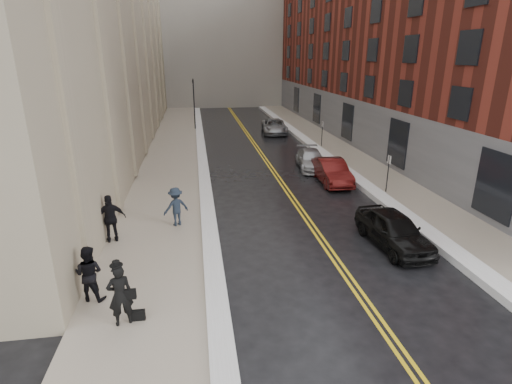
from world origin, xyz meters
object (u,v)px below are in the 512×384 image
object	(u,v)px
car_black	(394,230)
car_silver_near	(311,159)
pedestrian_a	(89,273)
pedestrian_b	(176,207)
pedestrian_c	(111,219)
car_maroon	(332,171)
pedestrian_main	(120,295)
car_silver_far	(274,126)

from	to	relation	value
car_black	car_silver_near	size ratio (longest dim) A/B	0.98
car_silver_near	pedestrian_a	xyz separation A→B (m)	(-11.30, -14.33, 0.43)
pedestrian_b	pedestrian_c	xyz separation A→B (m)	(-2.56, -1.29, 0.12)
car_black	pedestrian_c	xyz separation A→B (m)	(-11.40, 1.90, 0.43)
car_maroon	pedestrian_c	size ratio (longest dim) A/B	2.18
car_silver_near	pedestrian_main	distance (m)	18.74
car_black	car_silver_near	xyz separation A→B (m)	(0.00, 12.02, -0.09)
pedestrian_a	car_silver_near	bearing A→B (deg)	-113.34
car_maroon	car_silver_near	bearing A→B (deg)	97.43
car_silver_near	pedestrian_main	bearing A→B (deg)	-115.99
pedestrian_c	car_silver_near	bearing A→B (deg)	-153.33
car_black	car_maroon	xyz separation A→B (m)	(0.34, 8.66, -0.00)
pedestrian_main	pedestrian_c	bearing A→B (deg)	-94.44
pedestrian_main	pedestrian_b	world-z (taller)	pedestrian_main
pedestrian_c	car_silver_far	bearing A→B (deg)	-131.03
pedestrian_b	pedestrian_c	size ratio (longest dim) A/B	0.88
car_silver_far	pedestrian_c	bearing A→B (deg)	-110.68
car_silver_far	pedestrian_c	xyz separation A→B (m)	(-11.40, -23.26, 0.46)
car_silver_far	pedestrian_c	distance (m)	25.90
pedestrian_b	pedestrian_main	bearing A→B (deg)	55.34
car_black	pedestrian_main	world-z (taller)	pedestrian_main
car_maroon	pedestrian_b	xyz separation A→B (m)	(-9.18, -5.47, 0.31)
pedestrian_c	pedestrian_b	bearing A→B (deg)	-168.15
car_black	car_maroon	distance (m)	8.67
car_maroon	pedestrian_b	distance (m)	10.69
car_maroon	pedestrian_main	distance (m)	16.23
pedestrian_main	pedestrian_b	xyz separation A→B (m)	(1.29, 6.93, -0.06)
pedestrian_a	pedestrian_b	world-z (taller)	pedestrian_a
pedestrian_b	pedestrian_a	bearing A→B (deg)	41.85
car_black	pedestrian_main	xyz separation A→B (m)	(-10.13, -3.74, 0.37)
car_maroon	pedestrian_a	distance (m)	15.99
car_black	pedestrian_b	bearing A→B (deg)	156.30
pedestrian_b	car_black	bearing A→B (deg)	136.08
car_maroon	car_silver_near	size ratio (longest dim) A/B	1.01
car_silver_far	pedestrian_main	bearing A→B (deg)	-103.90
pedestrian_c	pedestrian_main	bearing A→B (deg)	87.75
car_silver_near	pedestrian_c	bearing A→B (deg)	-131.65
car_silver_near	pedestrian_a	world-z (taller)	pedestrian_a
car_silver_far	car_silver_near	bearing A→B (deg)	-84.57
pedestrian_main	car_silver_near	bearing A→B (deg)	-139.86
car_silver_near	pedestrian_b	size ratio (longest dim) A/B	2.46
pedestrian_main	pedestrian_a	bearing A→B (deg)	-67.87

